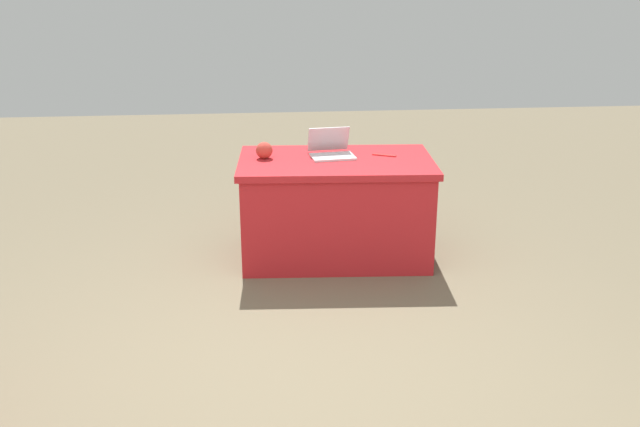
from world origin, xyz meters
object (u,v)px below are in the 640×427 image
at_px(table_foreground, 336,208).
at_px(yarn_ball, 264,150).
at_px(scissors_red, 384,155).
at_px(laptop_silver, 331,151).

relative_size(table_foreground, yarn_ball, 11.98).
distance_m(table_foreground, scissors_red, 0.54).
distance_m(table_foreground, yarn_ball, 0.69).
xyz_separation_m(laptop_silver, yarn_ball, (0.50, 0.02, 0.02)).
bearing_deg(table_foreground, yarn_ball, -7.78).
relative_size(yarn_ball, scissors_red, 0.69).
bearing_deg(yarn_ball, table_foreground, 172.22).
bearing_deg(scissors_red, yarn_ball, -154.41).
height_order(yarn_ball, scissors_red, yarn_ball).
relative_size(table_foreground, laptop_silver, 4.26).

